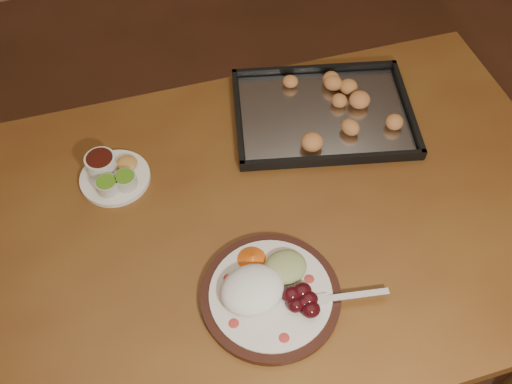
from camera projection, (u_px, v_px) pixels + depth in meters
name	position (u px, v px, depth m)	size (l,w,h in m)	color
ground	(259.00, 285.00, 1.98)	(4.00, 4.00, 0.00)	brown
dining_table	(247.00, 243.00, 1.32)	(1.59, 1.05, 0.75)	brown
dinner_plate	(268.00, 291.00, 1.12)	(0.36, 0.28, 0.06)	black
condiment_saucer	(112.00, 174.00, 1.29)	(0.16, 0.16, 0.05)	white
baking_tray	(323.00, 113.00, 1.41)	(0.51, 0.44, 0.05)	black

